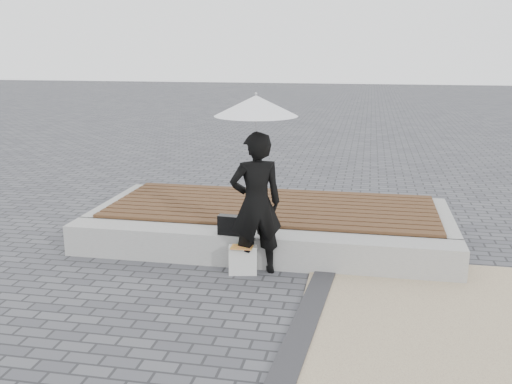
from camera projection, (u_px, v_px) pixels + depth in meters
ground at (226, 320)px, 5.76m from camera, size 80.00×80.00×0.00m
edging_band at (294, 350)px, 5.14m from camera, size 0.61×5.20×0.04m
seating_ledge at (256, 248)px, 7.24m from camera, size 5.00×0.45×0.40m
timber_platform at (272, 221)px, 8.38m from camera, size 5.00×2.00×0.40m
timber_decking at (272, 206)px, 8.33m from camera, size 4.60×2.00×0.04m
woman at (256, 204)px, 6.78m from camera, size 0.74×0.64×1.71m
parasol at (256, 106)px, 6.50m from camera, size 0.96×0.96×1.22m
handbag at (232, 225)px, 7.09m from camera, size 0.35×0.15×0.24m
canvas_tote at (243, 260)px, 6.90m from camera, size 0.35×0.20×0.35m
magazine at (242, 247)px, 6.80m from camera, size 0.27×0.20×0.01m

